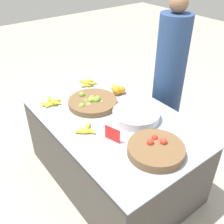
{
  "coord_description": "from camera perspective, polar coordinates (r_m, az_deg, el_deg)",
  "views": [
    {
      "loc": [
        1.44,
        -1.1,
        1.96
      ],
      "look_at": [
        0.0,
        0.0,
        0.76
      ],
      "focal_mm": 42.0,
      "sensor_mm": 36.0,
      "label": 1
    }
  ],
  "objects": [
    {
      "name": "lime_bowl",
      "position": [
        2.36,
        -4.24,
        2.16
      ],
      "size": [
        0.44,
        0.44,
        0.09
      ],
      "color": "brown",
      "rests_on": "market_table"
    },
    {
      "name": "metal_bowl",
      "position": [
        2.17,
        5.26,
        -0.64
      ],
      "size": [
        0.39,
        0.39,
        0.07
      ],
      "color": "silver",
      "rests_on": "market_table"
    },
    {
      "name": "vendor_person",
      "position": [
        2.69,
        12.1,
        5.85
      ],
      "size": [
        0.3,
        0.3,
        1.59
      ],
      "color": "navy",
      "rests_on": "ground_plane"
    },
    {
      "name": "tomato_basket",
      "position": [
        1.86,
        9.55,
        -8.02
      ],
      "size": [
        0.4,
        0.4,
        0.1
      ],
      "color": "brown",
      "rests_on": "market_table"
    },
    {
      "name": "orange_pile",
      "position": [
        2.53,
        1.16,
        4.85
      ],
      "size": [
        0.14,
        0.13,
        0.08
      ],
      "color": "orange",
      "rests_on": "market_table"
    },
    {
      "name": "ground_plane",
      "position": [
        2.67,
        0.0,
        -13.63
      ],
      "size": [
        12.0,
        12.0,
        0.0
      ],
      "primitive_type": "plane",
      "color": "#ADA599"
    },
    {
      "name": "price_sign",
      "position": [
        1.93,
        0.08,
        -4.83
      ],
      "size": [
        0.13,
        0.04,
        0.12
      ],
      "rotation": [
        0.0,
        0.0,
        0.29
      ],
      "color": "red",
      "rests_on": "market_table"
    },
    {
      "name": "banana_bunch_front_left",
      "position": [
        2.42,
        -13.07,
        2.06
      ],
      "size": [
        0.17,
        0.2,
        0.05
      ],
      "color": "yellow",
      "rests_on": "market_table"
    },
    {
      "name": "banana_bunch_middle_left",
      "position": [
        2.04,
        -5.76,
        -3.93
      ],
      "size": [
        0.16,
        0.18,
        0.03
      ],
      "color": "yellow",
      "rests_on": "market_table"
    },
    {
      "name": "banana_bunch_front_right",
      "position": [
        2.7,
        -5.29,
        6.34
      ],
      "size": [
        0.23,
        0.19,
        0.06
      ],
      "color": "yellow",
      "rests_on": "market_table"
    },
    {
      "name": "market_table",
      "position": [
        2.42,
        0.0,
        -7.95
      ],
      "size": [
        1.59,
        1.0,
        0.71
      ],
      "color": "#4C4742",
      "rests_on": "ground_plane"
    }
  ]
}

